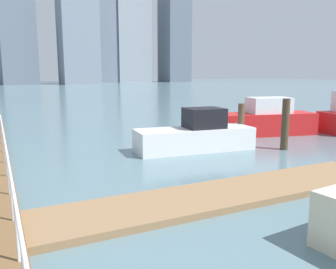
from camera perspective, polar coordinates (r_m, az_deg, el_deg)
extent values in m
plane|color=slate|center=(18.00, -15.17, -1.23)|extent=(300.00, 300.00, 0.00)
cube|color=#93704C|center=(9.88, 8.90, -9.65)|extent=(11.22, 2.00, 0.18)
cylinder|color=white|center=(6.24, -23.33, -14.14)|extent=(0.06, 0.06, 1.05)
cylinder|color=white|center=(7.89, -24.05, -9.13)|extent=(0.06, 0.06, 1.05)
cylinder|color=white|center=(9.57, -24.50, -5.86)|extent=(0.06, 0.06, 1.05)
cylinder|color=white|center=(11.28, -24.82, -3.58)|extent=(0.06, 0.06, 1.05)
cylinder|color=white|center=(13.00, -25.05, -1.90)|extent=(0.06, 0.06, 1.05)
cylinder|color=white|center=(14.73, -25.23, -0.61)|extent=(0.06, 0.06, 1.05)
cylinder|color=white|center=(16.47, -25.37, 0.40)|extent=(0.06, 0.06, 1.05)
cylinder|color=white|center=(18.21, -25.48, 1.22)|extent=(0.06, 0.06, 1.05)
cylinder|color=white|center=(5.23, -23.18, -12.64)|extent=(0.06, 26.38, 0.06)
cylinder|color=brown|center=(17.16, 11.76, 1.70)|extent=(0.31, 0.31, 1.96)
cylinder|color=#473826|center=(16.39, 18.50, 1.57)|extent=(0.33, 0.33, 2.28)
cube|color=white|center=(15.56, 4.33, -0.77)|extent=(5.39, 2.19, 0.99)
cube|color=black|center=(15.60, 5.88, 2.70)|extent=(1.77, 1.49, 0.87)
cube|color=red|center=(19.99, 14.42, 1.65)|extent=(6.61, 3.05, 1.20)
cube|color=white|center=(20.16, 16.08, 4.59)|extent=(2.52, 1.81, 0.86)
cube|color=gray|center=(112.61, -14.45, 15.80)|extent=(10.98, 10.25, 30.84)
cube|color=slate|center=(131.05, -11.34, 16.72)|extent=(12.68, 6.85, 38.40)
cube|color=#8C939E|center=(134.50, -5.91, 14.69)|extent=(13.00, 8.31, 29.10)
cube|color=slate|center=(140.80, 1.02, 18.84)|extent=(9.91, 14.55, 50.20)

